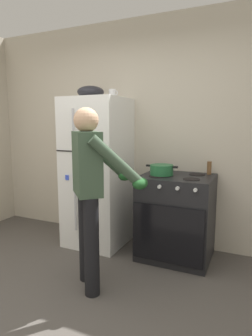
{
  "coord_description": "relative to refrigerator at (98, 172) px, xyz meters",
  "views": [
    {
      "loc": [
        1.32,
        -1.42,
        1.47
      ],
      "look_at": [
        0.08,
        1.32,
        1.0
      ],
      "focal_mm": 30.84,
      "sensor_mm": 36.0,
      "label": 1
    }
  ],
  "objects": [
    {
      "name": "kitchen_wall_back",
      "position": [
        0.41,
        0.38,
        0.47
      ],
      "size": [
        6.0,
        0.1,
        2.7
      ],
      "primitive_type": "cube",
      "color": "beige",
      "rests_on": "ground"
    },
    {
      "name": "red_pot",
      "position": [
        0.82,
        -0.05,
        0.09
      ],
      "size": [
        0.35,
        0.25,
        0.11
      ],
      "color": "#236638",
      "rests_on": "stove_range"
    },
    {
      "name": "stove_range",
      "position": [
        0.98,
        -0.01,
        -0.43
      ],
      "size": [
        0.76,
        0.67,
        0.92
      ],
      "color": "black",
      "rests_on": "ground"
    },
    {
      "name": "ground",
      "position": [
        0.41,
        -1.57,
        -0.88
      ],
      "size": [
        8.0,
        8.0,
        0.0
      ],
      "primitive_type": "plane",
      "color": "#4C4742"
    },
    {
      "name": "pepper_mill",
      "position": [
        1.28,
        0.2,
        0.11
      ],
      "size": [
        0.05,
        0.05,
        0.14
      ],
      "primitive_type": "cylinder",
      "color": "brown",
      "rests_on": "stove_range"
    },
    {
      "name": "refrigerator",
      "position": [
        0.0,
        0.0,
        0.0
      ],
      "size": [
        0.68,
        0.72,
        1.76
      ],
      "color": "white",
      "rests_on": "ground"
    },
    {
      "name": "coffee_mug",
      "position": [
        0.18,
        0.05,
        0.93
      ],
      "size": [
        0.11,
        0.08,
        0.1
      ],
      "color": "silver",
      "rests_on": "refrigerator"
    },
    {
      "name": "mixing_bowl",
      "position": [
        -0.08,
        0.0,
        0.95
      ],
      "size": [
        0.31,
        0.31,
        0.14
      ],
      "primitive_type": "ellipsoid",
      "color": "black",
      "rests_on": "refrigerator"
    },
    {
      "name": "person_cook",
      "position": [
        0.46,
        -0.89,
        0.08
      ],
      "size": [
        0.69,
        0.72,
        1.6
      ],
      "color": "black",
      "rests_on": "ground"
    }
  ]
}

